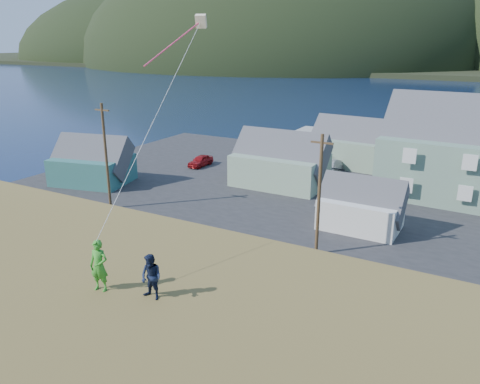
% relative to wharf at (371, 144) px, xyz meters
% --- Properties ---
extents(ground, '(900.00, 900.00, 0.00)m').
position_rel_wharf_xyz_m(ground, '(6.00, -40.00, -0.45)').
color(ground, '#0A1638').
rests_on(ground, ground).
extents(grass_strip, '(110.00, 8.00, 0.10)m').
position_rel_wharf_xyz_m(grass_strip, '(6.00, -42.00, -0.40)').
color(grass_strip, '#4C3D19').
rests_on(grass_strip, ground).
extents(waterfront_lot, '(72.00, 36.00, 0.12)m').
position_rel_wharf_xyz_m(waterfront_lot, '(6.00, -23.00, -0.39)').
color(waterfront_lot, '#28282B').
rests_on(waterfront_lot, ground).
extents(wharf, '(26.00, 14.00, 0.90)m').
position_rel_wharf_xyz_m(wharf, '(0.00, 0.00, 0.00)').
color(wharf, gray).
rests_on(wharf, ground).
extents(shed_teal, '(9.18, 7.29, 6.42)m').
position_rel_wharf_xyz_m(shed_teal, '(-21.95, -33.25, 1.95)').
color(shed_teal, '#2C685E').
rests_on(shed_teal, waterfront_lot).
extents(shed_palegreen_near, '(9.86, 6.24, 7.16)m').
position_rel_wharf_xyz_m(shed_palegreen_near, '(-3.77, -24.22, 2.25)').
color(shed_palegreen_near, gray).
rests_on(shed_palegreen_near, waterfront_lot).
extents(shed_white, '(6.81, 4.56, 5.36)m').
position_rel_wharf_xyz_m(shed_white, '(7.05, -32.02, 1.63)').
color(shed_white, silver).
rests_on(shed_white, waterfront_lot).
extents(shed_palegreen_far, '(11.35, 7.11, 7.30)m').
position_rel_wharf_xyz_m(shed_palegreen_far, '(0.92, -12.08, 2.34)').
color(shed_palegreen_far, gray).
rests_on(shed_palegreen_far, waterfront_lot).
extents(utility_poles, '(35.79, 0.24, 9.66)m').
position_rel_wharf_xyz_m(utility_poles, '(3.84, -38.50, 4.31)').
color(utility_poles, '#47331E').
rests_on(utility_poles, waterfront_lot).
extents(parked_cars, '(24.24, 11.40, 1.58)m').
position_rel_wharf_xyz_m(parked_cars, '(-2.58, -20.42, 0.40)').
color(parked_cars, navy).
rests_on(parked_cars, waterfront_lot).
extents(kite_flyer_green, '(0.71, 0.54, 1.74)m').
position_rel_wharf_xyz_m(kite_flyer_green, '(5.29, -58.70, 7.62)').
color(kite_flyer_green, '#339227').
rests_on(kite_flyer_green, hillside).
extents(kite_flyer_navy, '(0.75, 0.60, 1.49)m').
position_rel_wharf_xyz_m(kite_flyer_navy, '(7.09, -58.30, 7.50)').
color(kite_flyer_navy, '#141D37').
rests_on(kite_flyer_navy, hillside).
extents(kite_rig, '(1.30, 4.42, 10.78)m').
position_rel_wharf_xyz_m(kite_rig, '(3.90, -50.78, 15.04)').
color(kite_rig, '#FEE6C1').
rests_on(kite_rig, ground).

